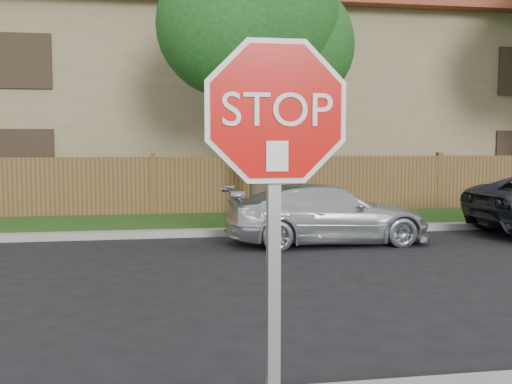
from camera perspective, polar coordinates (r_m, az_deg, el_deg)
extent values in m
cube|color=gray|center=(12.72, -9.74, -3.96)|extent=(70.00, 0.30, 0.15)
cube|color=#1E4714|center=(14.35, -9.73, -3.02)|extent=(70.00, 3.00, 0.12)
cube|color=brown|center=(15.87, -9.77, 0.41)|extent=(70.00, 0.12, 1.60)
cube|color=#887555|center=(21.45, -9.84, 7.42)|extent=(34.00, 8.00, 6.00)
cube|color=brown|center=(21.84, -9.97, 15.97)|extent=(35.20, 9.20, 0.50)
cube|color=brown|center=(21.96, -9.99, 17.51)|extent=(33.00, 5.50, 0.70)
cylinder|color=#382B21|center=(14.34, 0.23, 4.66)|extent=(0.44, 0.44, 3.92)
sphere|color=#154718|center=(14.63, 0.23, 16.26)|extent=(3.80, 3.80, 3.80)
sphere|color=#154718|center=(14.99, 3.52, 13.79)|extent=(3.00, 3.00, 3.00)
sphere|color=#154718|center=(14.07, -2.81, 15.55)|extent=(3.20, 3.20, 3.20)
cube|color=gray|center=(3.14, 1.66, -9.03)|extent=(0.06, 0.06, 2.30)
cylinder|color=white|center=(2.99, 1.95, 7.67)|extent=(1.01, 0.02, 1.01)
cylinder|color=red|center=(2.98, 2.00, 7.68)|extent=(0.93, 0.02, 0.93)
cube|color=white|center=(2.96, 2.04, 3.43)|extent=(0.11, 0.00, 0.15)
imported|color=silver|center=(11.83, 6.79, -2.09)|extent=(4.04, 1.68, 1.17)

